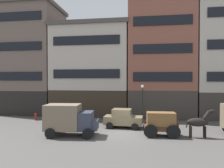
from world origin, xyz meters
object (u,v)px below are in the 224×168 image
Objects in this scene: draft_horse at (199,122)px; delivery_truck_near at (70,119)px; pedestrian_officer at (81,112)px; fire_hydrant_curbside at (36,117)px; sedan_light at (123,118)px; cargo_wagon at (162,122)px; streetlamp_curbside at (143,99)px.

draft_horse is 0.52× the size of delivery_truck_near.
pedestrian_officer is 5.36m from fire_hydrant_curbside.
draft_horse is 0.62× the size of sedan_light.
pedestrian_officer is at bearing 156.40° from draft_horse.
cargo_wagon is 2.95m from draft_horse.
streetlamp_curbside is at bearing -0.75° from pedestrian_officer.
sedan_light is at bearing -12.09° from fire_hydrant_curbside.
streetlamp_curbside is at bearing 0.66° from fire_hydrant_curbside.
delivery_truck_near reaches higher than draft_horse.
delivery_truck_near is at bearing -81.47° from pedestrian_officer.
pedestrian_officer is (-11.43, 4.99, -0.29)m from draft_horse.
draft_horse is (2.95, 0.00, 0.12)m from cargo_wagon.
draft_horse is 2.83× the size of fire_hydrant_curbside.
pedestrian_officer is 7.15m from streetlamp_curbside.
delivery_truck_near is at bearing -174.92° from draft_horse.
streetlamp_curbside reaches higher than pedestrian_officer.
cargo_wagon reaches higher than fire_hydrant_curbside.
pedestrian_officer is at bearing 98.53° from delivery_truck_near.
streetlamp_curbside is 4.96× the size of fire_hydrant_curbside.
delivery_truck_near is 8.51m from streetlamp_curbside.
cargo_wagon reaches higher than sedan_light.
draft_horse is 10.58m from delivery_truck_near.
delivery_truck_near is 5.44m from sedan_light.
fire_hydrant_curbside is (-16.76, 4.76, -0.84)m from draft_horse.
draft_horse reaches higher than fire_hydrant_curbside.
fire_hydrant_curbside is at bearing 137.51° from delivery_truck_near.
cargo_wagon is 0.78× the size of sedan_light.
streetlamp_curbside reaches higher than fire_hydrant_curbside.
draft_horse is at bearing -23.60° from pedestrian_officer.
draft_horse is 6.88m from sedan_light.
draft_horse is 6.79m from streetlamp_curbside.
delivery_truck_near reaches higher than pedestrian_officer.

